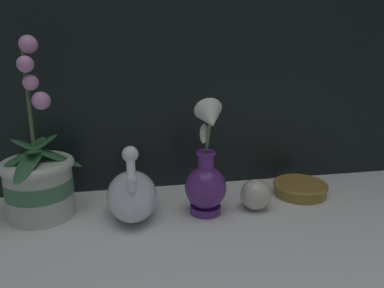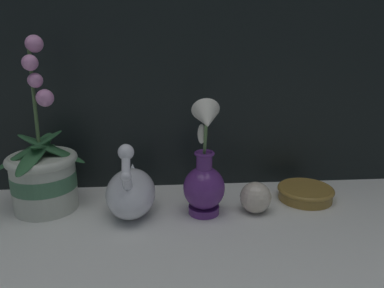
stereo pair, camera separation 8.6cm
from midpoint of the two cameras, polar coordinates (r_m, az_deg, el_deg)
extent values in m
plane|color=silver|center=(0.80, -4.00, -13.63)|extent=(2.80, 2.80, 0.00)
cylinder|color=beige|center=(0.93, -24.71, -6.24)|extent=(0.15, 0.15, 0.13)
cylinder|color=#477A56|center=(0.93, -24.76, -5.86)|extent=(0.15, 0.15, 0.04)
torus|color=beige|center=(0.91, -25.15, -2.89)|extent=(0.16, 0.16, 0.02)
cylinder|color=#4C6B3D|center=(0.88, -26.21, 5.27)|extent=(0.01, 0.02, 0.25)
ellipsoid|color=#2D6038|center=(0.90, -23.72, -1.40)|extent=(0.15, 0.06, 0.09)
ellipsoid|color=#2D6038|center=(0.93, -25.03, -1.04)|extent=(0.05, 0.16, 0.05)
ellipsoid|color=#2D6038|center=(0.91, -26.93, -1.72)|extent=(0.16, 0.08, 0.09)
ellipsoid|color=#2D6038|center=(0.88, -25.96, -2.04)|extent=(0.07, 0.17, 0.06)
sphere|color=#DB8EC6|center=(0.88, -26.41, 13.45)|extent=(0.04, 0.04, 0.04)
sphere|color=#DB8EC6|center=(0.85, -26.84, 10.80)|extent=(0.03, 0.03, 0.03)
sphere|color=#DB8EC6|center=(0.86, -26.11, 8.40)|extent=(0.03, 0.03, 0.03)
sphere|color=#DB8EC6|center=(0.85, -24.75, 5.99)|extent=(0.04, 0.04, 0.04)
ellipsoid|color=white|center=(0.87, -11.98, -7.78)|extent=(0.11, 0.17, 0.10)
cone|color=white|center=(0.92, -11.95, -5.26)|extent=(0.06, 0.07, 0.08)
cylinder|color=white|center=(0.79, -12.31, -6.33)|extent=(0.02, 0.05, 0.06)
sphere|color=white|center=(0.76, -12.45, -5.29)|extent=(0.02, 0.02, 0.02)
cylinder|color=white|center=(0.77, -12.52, -3.43)|extent=(0.02, 0.04, 0.05)
sphere|color=white|center=(0.77, -12.59, -1.58)|extent=(0.03, 0.03, 0.03)
cylinder|color=#602D7F|center=(0.88, -0.77, -9.90)|extent=(0.07, 0.07, 0.02)
ellipsoid|color=#602D7F|center=(0.86, -0.79, -6.68)|extent=(0.10, 0.10, 0.10)
cylinder|color=#602D7F|center=(0.84, -0.81, -2.65)|extent=(0.04, 0.04, 0.04)
torus|color=#602D7F|center=(0.83, -0.81, -1.43)|extent=(0.05, 0.05, 0.01)
cylinder|color=#567A47|center=(0.81, -0.65, 0.71)|extent=(0.01, 0.04, 0.08)
cone|color=white|center=(0.77, -0.37, 4.01)|extent=(0.06, 0.08, 0.08)
ellipsoid|color=white|center=(0.81, -1.23, 1.55)|extent=(0.02, 0.02, 0.04)
sphere|color=beige|center=(0.90, 6.95, -7.72)|extent=(0.07, 0.07, 0.07)
cylinder|color=olive|center=(1.00, 13.77, -6.66)|extent=(0.13, 0.13, 0.03)
torus|color=olive|center=(1.00, 13.81, -6.11)|extent=(0.14, 0.14, 0.01)
camera|label=1|loc=(0.04, -92.86, -0.86)|focal=35.00mm
camera|label=2|loc=(0.04, 87.14, 0.86)|focal=35.00mm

